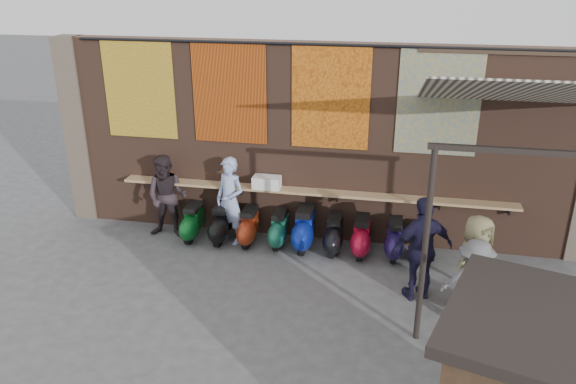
% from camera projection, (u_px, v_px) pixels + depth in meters
% --- Properties ---
extents(ground, '(70.00, 70.00, 0.00)m').
position_uv_depth(ground, '(290.00, 301.00, 9.58)').
color(ground, '#474749').
rests_on(ground, ground).
extents(brick_wall, '(10.00, 0.40, 4.00)m').
position_uv_depth(brick_wall, '(316.00, 144.00, 11.29)').
color(brick_wall, brown).
rests_on(brick_wall, ground).
extents(pier_left, '(0.50, 0.50, 4.00)m').
position_uv_depth(pier_left, '(80.00, 130.00, 12.23)').
color(pier_left, '#4C4238').
rests_on(pier_left, ground).
extents(eating_counter, '(8.00, 0.32, 0.05)m').
position_uv_depth(eating_counter, '(312.00, 192.00, 11.29)').
color(eating_counter, '#9E7A51').
rests_on(eating_counter, brick_wall).
extents(shelf_box, '(0.56, 0.31, 0.25)m').
position_uv_depth(shelf_box, '(267.00, 182.00, 11.37)').
color(shelf_box, white).
rests_on(shelf_box, eating_counter).
extents(tapestry_redgold, '(1.50, 0.02, 2.00)m').
position_uv_depth(tapestry_redgold, '(139.00, 89.00, 11.36)').
color(tapestry_redgold, maroon).
rests_on(tapestry_redgold, brick_wall).
extents(tapestry_sun, '(1.50, 0.02, 2.00)m').
position_uv_depth(tapestry_sun, '(229.00, 93.00, 11.02)').
color(tapestry_sun, '#E6550D').
rests_on(tapestry_sun, brick_wall).
extents(tapestry_orange, '(1.50, 0.02, 2.00)m').
position_uv_depth(tapestry_orange, '(331.00, 98.00, 10.66)').
color(tapestry_orange, '#C46918').
rests_on(tapestry_orange, brick_wall).
extents(tapestry_multi, '(1.50, 0.02, 2.00)m').
position_uv_depth(tapestry_multi, '(439.00, 102.00, 10.30)').
color(tapestry_multi, '#26588E').
rests_on(tapestry_multi, brick_wall).
extents(hang_rail, '(9.50, 0.06, 0.06)m').
position_uv_depth(hang_rail, '(316.00, 44.00, 10.34)').
color(hang_rail, black).
rests_on(hang_rail, brick_wall).
extents(scooter_stool_0, '(0.35, 0.78, 0.74)m').
position_uv_depth(scooter_stool_0, '(193.00, 222.00, 11.66)').
color(scooter_stool_0, '#0D5B21').
rests_on(scooter_stool_0, ground).
extents(scooter_stool_1, '(0.37, 0.82, 0.78)m').
position_uv_depth(scooter_stool_1, '(221.00, 224.00, 11.56)').
color(scooter_stool_1, black).
rests_on(scooter_stool_1, ground).
extents(scooter_stool_2, '(0.35, 0.78, 0.74)m').
position_uv_depth(scooter_stool_2, '(249.00, 227.00, 11.47)').
color(scooter_stool_2, maroon).
rests_on(scooter_stool_2, ground).
extents(scooter_stool_3, '(0.34, 0.76, 0.72)m').
position_uv_depth(scooter_stool_3, '(279.00, 229.00, 11.38)').
color(scooter_stool_3, '#186048').
rests_on(scooter_stool_3, ground).
extents(scooter_stool_4, '(0.40, 0.90, 0.85)m').
position_uv_depth(scooter_stool_4, '(304.00, 229.00, 11.24)').
color(scooter_stool_4, navy).
rests_on(scooter_stool_4, ground).
extents(scooter_stool_5, '(0.35, 0.79, 0.75)m').
position_uv_depth(scooter_stool_5, '(334.00, 235.00, 11.12)').
color(scooter_stool_5, black).
rests_on(scooter_stool_5, ground).
extents(scooter_stool_6, '(0.36, 0.81, 0.77)m').
position_uv_depth(scooter_stool_6, '(361.00, 237.00, 11.02)').
color(scooter_stool_6, '#AD0D2C').
rests_on(scooter_stool_6, ground).
extents(scooter_stool_7, '(0.36, 0.79, 0.75)m').
position_uv_depth(scooter_stool_7, '(395.00, 239.00, 10.92)').
color(scooter_stool_7, '#1D1246').
rests_on(scooter_stool_7, ground).
extents(scooter_stool_8, '(0.32, 0.72, 0.68)m').
position_uv_depth(scooter_stool_8, '(423.00, 243.00, 10.87)').
color(scooter_stool_8, '#0D440E').
rests_on(scooter_stool_8, ground).
extents(diner_left, '(0.78, 0.67, 1.82)m').
position_uv_depth(diner_left, '(230.00, 201.00, 11.35)').
color(diner_left, '#94A6D8').
rests_on(diner_left, ground).
extents(diner_right, '(0.89, 0.70, 1.77)m').
position_uv_depth(diner_right, '(167.00, 197.00, 11.60)').
color(diner_right, '#292024').
rests_on(diner_right, ground).
extents(shopper_navy, '(1.18, 0.87, 1.86)m').
position_uv_depth(shopper_navy, '(422.00, 249.00, 9.37)').
color(shopper_navy, '#191632').
rests_on(shopper_navy, ground).
extents(shopper_grey, '(1.08, 0.79, 1.50)m').
position_uv_depth(shopper_grey, '(473.00, 284.00, 8.68)').
color(shopper_grey, '#5D5D63').
rests_on(shopper_grey, ground).
extents(shopper_tan, '(0.98, 0.97, 1.71)m').
position_uv_depth(shopper_tan, '(474.00, 265.00, 9.02)').
color(shopper_tan, olive).
rests_on(shopper_tan, ground).
extents(awning_canvas, '(3.20, 3.28, 0.97)m').
position_uv_depth(awning_canvas, '(530.00, 93.00, 8.44)').
color(awning_canvas, beige).
rests_on(awning_canvas, brick_wall).
extents(awning_ledger, '(3.30, 0.08, 0.12)m').
position_uv_depth(awning_ledger, '(515.00, 51.00, 9.73)').
color(awning_ledger, '#33261C').
rests_on(awning_ledger, brick_wall).
extents(awning_header, '(3.00, 0.08, 0.08)m').
position_uv_depth(awning_header, '(547.00, 153.00, 7.25)').
color(awning_header, black).
rests_on(awning_header, awning_post_left).
extents(awning_post_left, '(0.09, 0.09, 3.10)m').
position_uv_depth(awning_post_left, '(425.00, 248.00, 8.07)').
color(awning_post_left, black).
rests_on(awning_post_left, ground).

